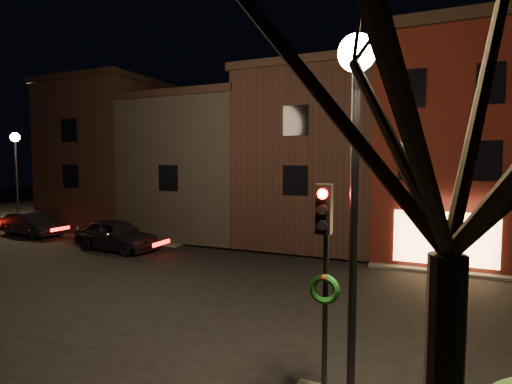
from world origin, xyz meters
TOP-DOWN VIEW (x-y plane):
  - ground at (0.00, 0.00)m, footprint 120.00×120.00m
  - sidewalk_far_left at (-20.00, 20.00)m, footprint 30.00×30.00m
  - corner_building at (8.00, 9.47)m, footprint 6.50×8.50m
  - row_building_a at (1.50, 10.50)m, footprint 7.30×10.30m
  - row_building_b at (-5.75, 10.50)m, footprint 7.80×10.30m
  - row_building_c at (-13.00, 10.50)m, footprint 7.30×10.30m
  - street_lamp_near at (6.20, -6.00)m, footprint 0.60×0.60m
  - street_lamp_far at (-19.00, 6.20)m, footprint 0.60×0.60m
  - traffic_signal at (5.60, -5.51)m, footprint 0.58×0.38m
  - parked_car_a at (-7.50, 3.31)m, footprint 4.91×2.34m
  - parked_car_b at (-15.32, 4.37)m, footprint 4.51×2.01m

SIDE VIEW (x-z plane):
  - ground at x=0.00m, z-range 0.00..0.00m
  - sidewalk_far_left at x=-20.00m, z-range 0.00..0.12m
  - parked_car_b at x=-15.32m, z-range 0.00..1.44m
  - parked_car_a at x=-7.50m, z-range 0.00..1.62m
  - traffic_signal at x=5.60m, z-range 0.78..4.83m
  - row_building_b at x=-5.75m, z-range 0.13..8.53m
  - row_building_a at x=1.50m, z-range 0.13..9.53m
  - row_building_c at x=-13.00m, z-range 0.13..10.03m
  - street_lamp_near at x=6.20m, z-range 1.94..8.42m
  - street_lamp_far at x=-19.00m, z-range 1.94..8.42m
  - corner_building at x=8.00m, z-range 0.15..10.65m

